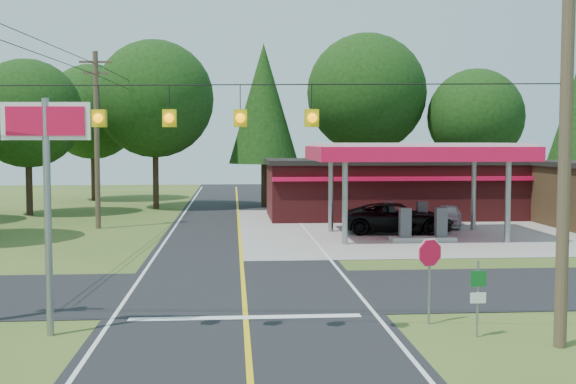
{
  "coord_description": "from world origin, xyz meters",
  "views": [
    {
      "loc": [
        -0.33,
        -23.51,
        4.94
      ],
      "look_at": [
        2.0,
        7.0,
        2.8
      ],
      "focal_mm": 45.0,
      "sensor_mm": 36.0,
      "label": 1
    }
  ],
  "objects": [
    {
      "name": "convenience_store",
      "position": [
        10.0,
        22.98,
        1.92
      ],
      "size": [
        16.4,
        7.55,
        3.8
      ],
      "color": "maroon",
      "rests_on": "ground"
    },
    {
      "name": "ground",
      "position": [
        0.0,
        0.0,
        0.0
      ],
      "size": [
        120.0,
        120.0,
        0.0
      ],
      "primitive_type": "plane",
      "color": "#38541D",
      "rests_on": "ground"
    },
    {
      "name": "suv_car",
      "position": [
        8.5,
        14.5,
        0.82
      ],
      "size": [
        6.65,
        6.65,
        1.63
      ],
      "primitive_type": "imported",
      "rotation": [
        0.0,
        0.0,
        1.43
      ],
      "color": "black",
      "rests_on": "ground"
    },
    {
      "name": "cross_road",
      "position": [
        0.0,
        0.0,
        0.01
      ],
      "size": [
        70.0,
        7.0,
        0.02
      ],
      "primitive_type": "cube",
      "color": "black",
      "rests_on": "ground"
    },
    {
      "name": "utility_pole_near_right",
      "position": [
        7.5,
        -7.0,
        5.96
      ],
      "size": [
        1.8,
        0.3,
        11.5
      ],
      "color": "#473828",
      "rests_on": "ground"
    },
    {
      "name": "overhead_beacons",
      "position": [
        -1.0,
        -6.0,
        6.21
      ],
      "size": [
        17.04,
        2.04,
        1.03
      ],
      "color": "black",
      "rests_on": "ground"
    },
    {
      "name": "utility_pole_north",
      "position": [
        -6.5,
        35.0,
        4.75
      ],
      "size": [
        0.3,
        0.3,
        9.5
      ],
      "color": "#473828",
      "rests_on": "ground"
    },
    {
      "name": "main_highway",
      "position": [
        0.0,
        0.0,
        0.01
      ],
      "size": [
        8.0,
        120.0,
        0.02
      ],
      "primitive_type": "cube",
      "color": "black",
      "rests_on": "ground"
    },
    {
      "name": "utility_pole_far_left",
      "position": [
        -8.0,
        18.0,
        5.2
      ],
      "size": [
        1.8,
        0.3,
        10.0
      ],
      "color": "#473828",
      "rests_on": "ground"
    },
    {
      "name": "gas_canopy",
      "position": [
        9.0,
        13.0,
        4.27
      ],
      "size": [
        10.6,
        7.4,
        4.88
      ],
      "color": "gray",
      "rests_on": "ground"
    },
    {
      "name": "sedan_car",
      "position": [
        12.0,
        17.0,
        0.65
      ],
      "size": [
        4.89,
        4.89,
        1.31
      ],
      "primitive_type": "imported",
      "rotation": [
        0.0,
        0.0,
        -0.34
      ],
      "color": "silver",
      "rests_on": "ground"
    },
    {
      "name": "route_sign_post",
      "position": [
        5.8,
        -6.02,
        1.15
      ],
      "size": [
        0.4,
        0.09,
        1.96
      ],
      "color": "gray",
      "rests_on": "ground"
    },
    {
      "name": "lane_center_yellow",
      "position": [
        0.0,
        0.0,
        0.03
      ],
      "size": [
        0.15,
        110.0,
        0.0
      ],
      "primitive_type": "cube",
      "color": "yellow",
      "rests_on": "main_highway"
    },
    {
      "name": "big_stop_sign",
      "position": [
        -5.0,
        -5.01,
        4.4
      ],
      "size": [
        2.24,
        0.27,
        6.03
      ],
      "color": "gray",
      "rests_on": "ground"
    },
    {
      "name": "octagonal_stop_sign",
      "position": [
        4.94,
        -4.64,
        1.76
      ],
      "size": [
        0.77,
        0.36,
        2.37
      ],
      "color": "gray",
      "rests_on": "ground"
    },
    {
      "name": "treeline_backdrop",
      "position": [
        0.82,
        24.01,
        7.49
      ],
      "size": [
        70.27,
        51.59,
        13.3
      ],
      "color": "#332316",
      "rests_on": "ground"
    }
  ]
}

